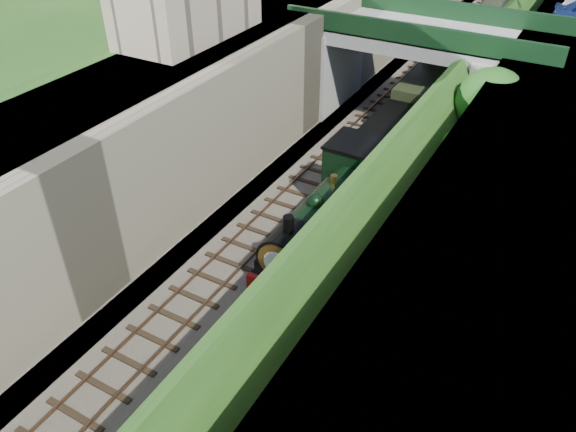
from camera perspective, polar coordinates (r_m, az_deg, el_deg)
The scene contains 14 objects.
ground at distance 21.50m, azimuth -10.63°, elevation -15.68°, with size 160.00×160.00×0.00m, color #1E4714.
trackbed at distance 35.29m, azimuth 9.87°, elevation 7.09°, with size 10.00×90.00×0.20m, color #473F38.
retaining_wall at distance 35.82m, azimuth 1.99°, elevation 14.04°, with size 1.00×90.00×7.00m, color #756B56.
street_plateau_left at distance 37.45m, azimuth -2.91°, elevation 14.98°, with size 6.00×90.00×7.00m, color #262628.
street_plateau_right at distance 32.54m, azimuth 26.26°, elevation 7.28°, with size 8.00×90.00×6.25m, color #262628.
embankment_slope at distance 31.99m, azimuth 18.45°, elevation 8.59°, with size 4.14×90.00×6.36m.
track_left at distance 35.83m, azimuth 6.90°, elevation 8.09°, with size 2.50×90.00×0.20m.
track_right at distance 34.90m, azimuth 11.73°, elevation 6.80°, with size 2.50×90.00×0.20m.
road_bridge at distance 36.96m, azimuth 14.23°, elevation 14.64°, with size 16.00×6.40×7.25m.
tree at distance 30.81m, azimuth 20.12°, elevation 10.53°, with size 3.60×3.80×6.60m.
locomotive at distance 25.67m, azimuth 4.34°, elevation 0.52°, with size 3.10×10.22×3.83m.
tender at distance 31.70m, azimuth 10.17°, elevation 6.74°, with size 2.70×6.00×3.05m.
coach_front at distance 42.68m, azimuth 16.48°, elevation 14.14°, with size 2.90×18.00×3.70m.
coach_middle at distance 60.41m, azimuth 21.57°, elevation 19.23°, with size 2.90×18.00×3.70m.
Camera 1 is at (9.82, -9.65, 16.51)m, focal length 35.00 mm.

